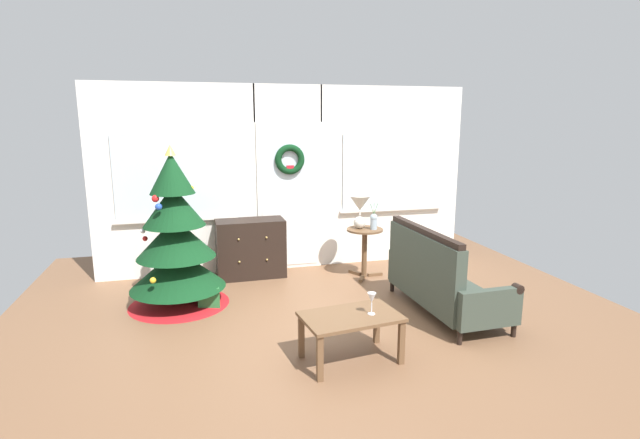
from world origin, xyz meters
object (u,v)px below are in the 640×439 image
at_px(coffee_table, 351,322).
at_px(dresser_cabinet, 251,248).
at_px(wine_glass, 372,299).
at_px(settee_sofa, 438,280).
at_px(flower_vase, 374,221).
at_px(christmas_tree, 176,246).
at_px(gift_box, 208,297).
at_px(table_lamp, 360,207).
at_px(side_table, 365,243).

bearing_deg(coffee_table, dresser_cabinet, 102.56).
height_order(dresser_cabinet, wine_glass, dresser_cabinet).
bearing_deg(settee_sofa, flower_vase, 101.33).
xyz_separation_m(christmas_tree, wine_glass, (1.67, -1.78, -0.13)).
bearing_deg(christmas_tree, gift_box, -26.52).
bearing_deg(gift_box, flower_vase, 13.09).
xyz_separation_m(dresser_cabinet, settee_sofa, (1.83, -1.77, -0.01)).
xyz_separation_m(table_lamp, coffee_table, (-0.84, -2.19, -0.59)).
bearing_deg(wine_glass, christmas_tree, 133.24).
height_order(side_table, coffee_table, side_table).
xyz_separation_m(christmas_tree, settee_sofa, (2.75, -0.96, -0.32)).
bearing_deg(settee_sofa, coffee_table, -147.90).
height_order(christmas_tree, wine_glass, christmas_tree).
xyz_separation_m(dresser_cabinet, coffee_table, (0.57, -2.56, -0.03)).
bearing_deg(wine_glass, gift_box, 129.81).
bearing_deg(table_lamp, wine_glass, -106.54).
relative_size(christmas_tree, gift_box, 7.60).
bearing_deg(table_lamp, dresser_cabinet, 165.32).
height_order(table_lamp, gift_box, table_lamp).
bearing_deg(dresser_cabinet, wine_glass, -73.85).
bearing_deg(christmas_tree, side_table, 9.54).
relative_size(christmas_tree, flower_vase, 5.20).
xyz_separation_m(wine_glass, gift_box, (-1.35, 1.62, -0.44)).
distance_m(dresser_cabinet, settee_sofa, 2.55).
xyz_separation_m(table_lamp, wine_glass, (-0.66, -2.22, -0.38)).
height_order(flower_vase, coffee_table, flower_vase).
relative_size(dresser_cabinet, settee_sofa, 0.55).
distance_m(settee_sofa, side_table, 1.41).
bearing_deg(settee_sofa, table_lamp, 106.70).
bearing_deg(coffee_table, settee_sofa, 32.10).
bearing_deg(flower_vase, table_lamp, 147.99).
distance_m(dresser_cabinet, coffee_table, 2.63).
bearing_deg(side_table, flower_vase, -30.96).
xyz_separation_m(christmas_tree, flower_vase, (2.49, 0.34, 0.09)).
distance_m(christmas_tree, coffee_table, 2.33).
bearing_deg(table_lamp, coffee_table, -110.91).
distance_m(flower_vase, gift_box, 2.32).
height_order(settee_sofa, table_lamp, table_lamp).
distance_m(christmas_tree, settee_sofa, 2.93).
relative_size(side_table, table_lamp, 1.51).
xyz_separation_m(side_table, gift_box, (-2.07, -0.56, -0.35)).
distance_m(christmas_tree, side_table, 2.43).
bearing_deg(wine_glass, settee_sofa, 37.07).
height_order(settee_sofa, flower_vase, flower_vase).
bearing_deg(flower_vase, wine_glass, -111.13).
relative_size(table_lamp, gift_box, 1.84).
relative_size(christmas_tree, settee_sofa, 1.10).
distance_m(christmas_tree, wine_glass, 2.44).
xyz_separation_m(christmas_tree, side_table, (2.39, 0.40, -0.22)).
xyz_separation_m(settee_sofa, wine_glass, (-1.08, -0.82, 0.19)).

